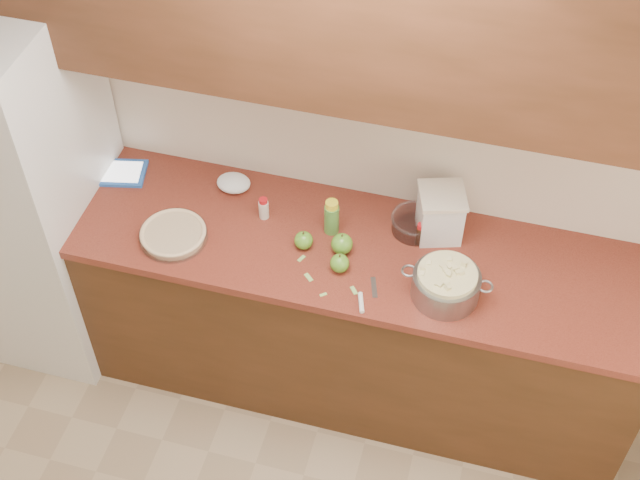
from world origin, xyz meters
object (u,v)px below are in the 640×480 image
(flour_canister, at_px, (440,213))
(tablet, at_px, (120,173))
(colander, at_px, (446,284))
(pie, at_px, (173,235))

(flour_canister, distance_m, tablet, 1.42)
(colander, bearing_deg, tablet, 168.64)
(tablet, bearing_deg, colander, -23.68)
(tablet, bearing_deg, flour_canister, -11.54)
(colander, xyz_separation_m, tablet, (-1.50, 0.30, -0.06))
(flour_canister, bearing_deg, tablet, -179.23)
(colander, relative_size, flour_canister, 1.55)
(pie, relative_size, tablet, 1.11)
(colander, bearing_deg, pie, 179.88)
(colander, height_order, flour_canister, flour_canister)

